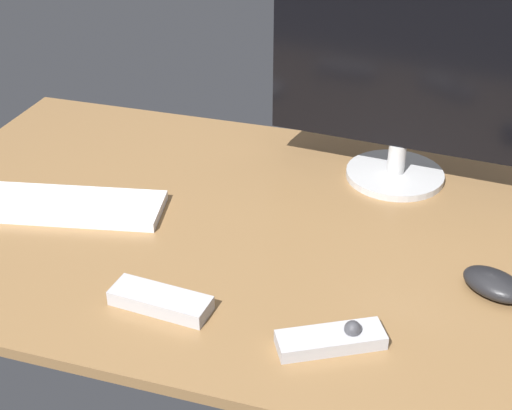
{
  "coord_description": "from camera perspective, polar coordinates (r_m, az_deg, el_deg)",
  "views": [
    {
      "loc": [
        32.2,
        -106.34,
        74.76
      ],
      "look_at": [
        0.33,
        -2.28,
        8.0
      ],
      "focal_mm": 50.42,
      "sensor_mm": 36.0,
      "label": 1
    }
  ],
  "objects": [
    {
      "name": "keyboard",
      "position": [
        1.42,
        -14.79,
        -0.05
      ],
      "size": [
        38.39,
        18.9,
        1.9
      ],
      "primitive_type": "cube",
      "rotation": [
        0.0,
        0.0,
        0.19
      ],
      "color": "white",
      "rests_on": "desk"
    },
    {
      "name": "tv_remote",
      "position": [
        1.14,
        -7.58,
        -7.53
      ],
      "size": [
        16.53,
        6.82,
        2.51
      ],
      "primitive_type": "cube",
      "rotation": [
        0.0,
        0.0,
        -0.09
      ],
      "color": "#B7B7BC",
      "rests_on": "desk"
    },
    {
      "name": "desk",
      "position": [
        1.33,
        0.15,
        -2.05
      ],
      "size": [
        140.0,
        84.0,
        2.0
      ],
      "primitive_type": "cube",
      "color": "olive",
      "rests_on": "ground"
    },
    {
      "name": "monitor",
      "position": [
        1.42,
        11.84,
        10.1
      ],
      "size": [
        53.3,
        20.01,
        43.16
      ],
      "rotation": [
        0.0,
        0.0,
        -0.08
      ],
      "color": "silver",
      "rests_on": "desk"
    },
    {
      "name": "media_remote",
      "position": [
        1.07,
        6.09,
        -10.52
      ],
      "size": [
        16.43,
        11.95,
        3.9
      ],
      "rotation": [
        0.0,
        0.0,
        0.49
      ],
      "color": "#B7B7BC",
      "rests_on": "desk"
    },
    {
      "name": "computer_mouse",
      "position": [
        1.22,
        18.37,
        -5.97
      ],
      "size": [
        12.5,
        10.88,
        3.78
      ],
      "primitive_type": "ellipsoid",
      "rotation": [
        0.0,
        0.0,
        -0.5
      ],
      "color": "black",
      "rests_on": "desk"
    }
  ]
}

